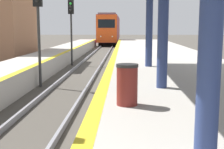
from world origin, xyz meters
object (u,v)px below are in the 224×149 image
(signal_mid, at_px, (38,16))
(trash_bin, at_px, (127,85))
(signal_far, at_px, (71,20))
(train, at_px, (110,29))

(signal_mid, bearing_deg, trash_bin, -60.75)
(signal_far, distance_m, trash_bin, 14.44)
(signal_mid, bearing_deg, signal_far, 89.24)
(signal_mid, height_order, trash_bin, signal_mid)
(signal_far, xyz_separation_m, trash_bin, (3.51, -13.91, -1.65))
(train, height_order, trash_bin, train)
(trash_bin, bearing_deg, signal_far, 104.17)
(signal_far, bearing_deg, train, 87.58)
(train, bearing_deg, trash_bin, -86.95)
(train, relative_size, signal_mid, 4.89)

